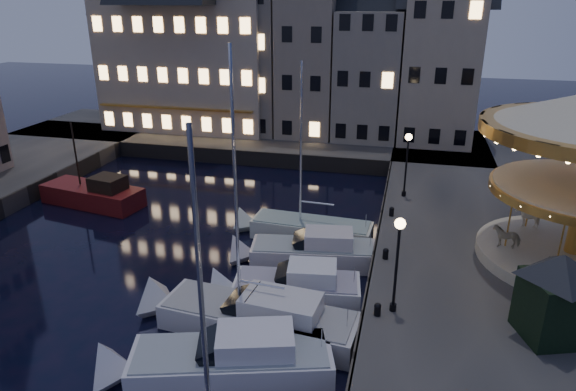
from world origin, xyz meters
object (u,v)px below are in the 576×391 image
(bollard_d, at_px, (392,211))
(motorboat_f, at_px, (302,229))
(ticket_kiosk, at_px, (559,282))
(motorboat_e, at_px, (306,253))
(motorboat_d, at_px, (288,288))
(motorboat_b, at_px, (221,362))
(motorboat_c, at_px, (250,316))
(streetlamp_b, at_px, (398,252))
(bollard_c, at_px, (386,253))
(bollard_b, at_px, (378,309))
(streetlamp_c, at_px, (407,156))
(red_fishing_boat, at_px, (95,195))

(bollard_d, height_order, motorboat_f, motorboat_f)
(ticket_kiosk, bearing_deg, motorboat_e, 151.85)
(motorboat_d, bearing_deg, motorboat_f, 96.71)
(bollard_d, distance_m, motorboat_f, 5.42)
(motorboat_b, xyz_separation_m, motorboat_c, (0.19, 3.01, 0.04))
(streetlamp_b, distance_m, motorboat_c, 6.86)
(motorboat_c, xyz_separation_m, motorboat_f, (0.22, 9.46, -0.15))
(ticket_kiosk, bearing_deg, bollard_c, 143.27)
(streetlamp_b, bearing_deg, bollard_b, -140.19)
(motorboat_d, xyz_separation_m, ticket_kiosk, (10.77, -2.00, 3.03))
(streetlamp_c, xyz_separation_m, bollard_c, (-0.60, -9.00, -2.41))
(ticket_kiosk, bearing_deg, motorboat_d, 169.49)
(motorboat_f, height_order, red_fishing_boat, motorboat_f)
(motorboat_f, distance_m, red_fishing_boat, 15.09)
(streetlamp_c, relative_size, motorboat_f, 0.39)
(bollard_b, relative_size, red_fishing_boat, 0.08)
(bollard_c, xyz_separation_m, motorboat_b, (-5.51, -8.48, -0.96))
(motorboat_e, bearing_deg, motorboat_b, -97.78)
(streetlamp_b, relative_size, bollard_c, 7.32)
(motorboat_c, bearing_deg, red_fishing_boat, 143.06)
(motorboat_c, bearing_deg, bollard_d, 64.14)
(streetlamp_b, height_order, motorboat_c, motorboat_c)
(ticket_kiosk, bearing_deg, streetlamp_c, 113.02)
(motorboat_d, height_order, ticket_kiosk, ticket_kiosk)
(motorboat_f, distance_m, ticket_kiosk, 14.88)
(bollard_c, distance_m, motorboat_f, 6.56)
(streetlamp_b, distance_m, streetlamp_c, 13.50)
(streetlamp_b, height_order, motorboat_d, streetlamp_b)
(bollard_d, distance_m, motorboat_c, 12.23)
(streetlamp_b, relative_size, motorboat_d, 0.60)
(motorboat_f, bearing_deg, motorboat_e, -74.28)
(streetlamp_b, relative_size, bollard_d, 7.32)
(streetlamp_b, relative_size, motorboat_e, 0.54)
(bollard_d, relative_size, red_fishing_boat, 0.08)
(motorboat_b, relative_size, motorboat_c, 0.68)
(motorboat_b, bearing_deg, motorboat_f, 88.11)
(motorboat_d, height_order, motorboat_e, same)
(bollard_c, distance_m, motorboat_b, 10.16)
(motorboat_b, relative_size, ticket_kiosk, 2.16)
(streetlamp_b, bearing_deg, motorboat_b, -146.88)
(streetlamp_b, distance_m, ticket_kiosk, 5.90)
(streetlamp_c, xyz_separation_m, motorboat_f, (-5.69, -5.02, -3.49))
(streetlamp_c, bearing_deg, motorboat_d, -112.46)
(bollard_d, height_order, red_fishing_boat, red_fishing_boat)
(motorboat_f, bearing_deg, red_fishing_boat, 173.70)
(bollard_d, bearing_deg, red_fishing_boat, 179.60)
(streetlamp_c, bearing_deg, motorboat_c, -112.24)
(motorboat_f, xyz_separation_m, red_fishing_boat, (-15.00, 1.66, 0.17))
(motorboat_c, distance_m, motorboat_e, 6.46)
(bollard_c, height_order, red_fishing_boat, red_fishing_boat)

